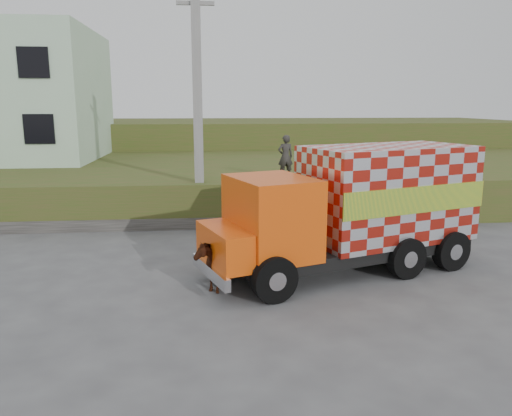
{
  "coord_description": "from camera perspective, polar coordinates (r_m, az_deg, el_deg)",
  "views": [
    {
      "loc": [
        -0.66,
        -12.17,
        4.09
      ],
      "look_at": [
        0.59,
        1.12,
        1.3
      ],
      "focal_mm": 35.0,
      "sensor_mm": 36.0,
      "label": 1
    }
  ],
  "objects": [
    {
      "name": "ground",
      "position": [
        12.85,
        -2.17,
        -6.76
      ],
      "size": [
        120.0,
        120.0,
        0.0
      ],
      "primitive_type": "plane",
      "color": "#474749",
      "rests_on": "ground"
    },
    {
      "name": "cow",
      "position": [
        11.4,
        -5.36,
        -6.03
      ],
      "size": [
        0.66,
        1.44,
        1.22
      ],
      "primitive_type": "imported",
      "rotation": [
        0.0,
        0.0,
        -0.01
      ],
      "color": "black",
      "rests_on": "ground"
    },
    {
      "name": "cargo_truck",
      "position": [
        12.51,
        11.37,
        0.01
      ],
      "size": [
        7.21,
        4.34,
        3.07
      ],
      "rotation": [
        0.0,
        0.0,
        0.34
      ],
      "color": "black",
      "rests_on": "ground"
    },
    {
      "name": "pedestrian",
      "position": [
        17.83,
        3.38,
        5.89
      ],
      "size": [
        0.61,
        0.45,
        1.53
      ],
      "primitive_type": "imported",
      "rotation": [
        0.0,
        0.0,
        3.31
      ],
      "color": "#2A2825",
      "rests_on": "embankment"
    },
    {
      "name": "retaining_strip",
      "position": [
        16.88,
        -9.79,
        -1.7
      ],
      "size": [
        16.0,
        0.5,
        0.4
      ],
      "primitive_type": "cube",
      "color": "#595651",
      "rests_on": "ground"
    },
    {
      "name": "embankment",
      "position": [
        22.43,
        -3.64,
        3.21
      ],
      "size": [
        40.0,
        12.0,
        1.5
      ],
      "primitive_type": "cube",
      "color": "#38511B",
      "rests_on": "ground"
    },
    {
      "name": "utility_pole",
      "position": [
        16.77,
        -6.68,
        11.67
      ],
      "size": [
        1.2,
        0.3,
        8.0
      ],
      "color": "gray",
      "rests_on": "ground"
    },
    {
      "name": "embankment_far",
      "position": [
        34.27,
        -4.29,
        7.43
      ],
      "size": [
        40.0,
        12.0,
        3.0
      ],
      "primitive_type": "cube",
      "color": "#38511B",
      "rests_on": "ground"
    }
  ]
}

